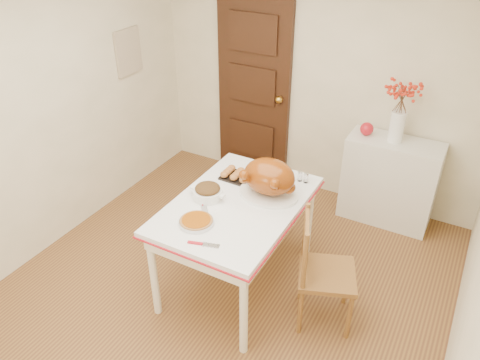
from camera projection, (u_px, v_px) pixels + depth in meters
The scene contains 18 objects.
floor at pixel (218, 297), 3.92m from camera, with size 3.50×4.00×0.00m, color brown.
wall_back at pixel (317, 80), 4.76m from camera, with size 3.50×0.00×2.50m, color beige.
wall_left at pixel (37, 117), 3.98m from camera, with size 0.00×4.00×2.50m, color beige.
door_back at pixel (254, 90), 5.13m from camera, with size 0.85×0.06×2.06m, color #33170E.
photo_board at pixel (128, 52), 4.74m from camera, with size 0.03×0.35×0.45m, color beige.
sideboard at pixel (389, 181), 4.64m from camera, with size 0.88×0.39×0.88m, color silver.
kitchen_table at pixel (237, 244), 3.87m from camera, with size 0.94×1.37×0.82m, color white, non-canonical shape.
chair_oak at pixel (327, 272), 3.50m from camera, with size 0.42×0.42×0.94m, color #8F5C22, non-canonical shape.
berry_vase at pixel (400, 111), 4.26m from camera, with size 0.32×0.32×0.61m, color white, non-canonical shape.
apple at pixel (367, 129), 4.50m from camera, with size 0.13×0.13×0.13m, color red.
turkey_platter at pixel (269, 178), 3.67m from camera, with size 0.49×0.39×0.31m, color #823B0D, non-canonical shape.
pumpkin_pie at pixel (196, 221), 3.41m from camera, with size 0.25×0.25×0.05m, color #8B4006.
stuffing_dish at pixel (208, 192), 3.68m from camera, with size 0.29×0.23×0.11m, color brown, non-canonical shape.
rolls_tray at pixel (237, 175), 3.94m from camera, with size 0.26×0.20×0.07m, color #B46D36, non-canonical shape.
pie_server at pixel (203, 244), 3.22m from camera, with size 0.22×0.06×0.01m, color silver, non-canonical shape.
carving_knife at pixel (204, 208), 3.58m from camera, with size 0.27×0.07×0.01m, color silver, non-canonical shape.
drinking_glass at pixel (271, 166), 4.04m from camera, with size 0.06×0.06×0.10m, color white.
shaker_pair at pixel (303, 177), 3.89m from camera, with size 0.09×0.04×0.09m, color white, non-canonical shape.
Camera 1 is at (1.52, -2.39, 2.89)m, focal length 35.33 mm.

